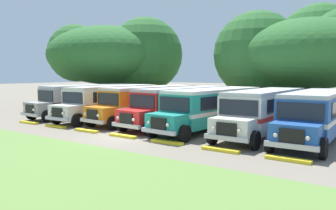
# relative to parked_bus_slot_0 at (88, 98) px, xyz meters

# --- Properties ---
(ground_plane) EXTENTS (220.00, 220.00, 0.00)m
(ground_plane) POSITION_rel_parked_bus_slot_0_xyz_m (9.95, -6.40, -1.58)
(ground_plane) COLOR slate
(parked_bus_slot_0) EXTENTS (3.33, 10.94, 2.82)m
(parked_bus_slot_0) POSITION_rel_parked_bus_slot_0_xyz_m (0.00, 0.00, 0.00)
(parked_bus_slot_0) COLOR #9E9993
(parked_bus_slot_0) RESTS_ON ground_plane
(parked_bus_slot_1) EXTENTS (2.89, 10.87, 2.82)m
(parked_bus_slot_1) POSITION_rel_parked_bus_slot_0_xyz_m (3.32, -0.29, 0.00)
(parked_bus_slot_1) COLOR silver
(parked_bus_slot_1) RESTS_ON ground_plane
(parked_bus_slot_2) EXTENTS (3.41, 10.95, 2.82)m
(parked_bus_slot_2) POSITION_rel_parked_bus_slot_0_xyz_m (6.88, 0.32, 0.00)
(parked_bus_slot_2) COLOR orange
(parked_bus_slot_2) RESTS_ON ground_plane
(parked_bus_slot_3) EXTENTS (3.43, 10.95, 2.82)m
(parked_bus_slot_3) POSITION_rel_parked_bus_slot_0_xyz_m (10.17, 0.13, 0.00)
(parked_bus_slot_3) COLOR red
(parked_bus_slot_3) RESTS_ON ground_plane
(parked_bus_slot_4) EXTENTS (3.40, 10.95, 2.82)m
(parked_bus_slot_4) POSITION_rel_parked_bus_slot_0_xyz_m (13.09, -0.43, 0.00)
(parked_bus_slot_4) COLOR teal
(parked_bus_slot_4) RESTS_ON ground_plane
(parked_bus_slot_5) EXTENTS (2.72, 10.85, 2.82)m
(parked_bus_slot_5) POSITION_rel_parked_bus_slot_0_xyz_m (16.63, -0.03, 0.00)
(parked_bus_slot_5) COLOR silver
(parked_bus_slot_5) RESTS_ON ground_plane
(parked_bus_slot_6) EXTENTS (2.79, 10.85, 2.82)m
(parked_bus_slot_6) POSITION_rel_parked_bus_slot_0_xyz_m (19.73, -0.07, 0.00)
(parked_bus_slot_6) COLOR #23519E
(parked_bus_slot_6) RESTS_ON ground_plane
(curb_wheelstop_0) EXTENTS (2.00, 0.36, 0.15)m
(curb_wheelstop_0) POSITION_rel_parked_bus_slot_0_xyz_m (0.13, -6.17, -1.51)
(curb_wheelstop_0) COLOR yellow
(curb_wheelstop_0) RESTS_ON ground_plane
(curb_wheelstop_1) EXTENTS (2.00, 0.36, 0.15)m
(curb_wheelstop_1) POSITION_rel_parked_bus_slot_0_xyz_m (3.40, -6.17, -1.51)
(curb_wheelstop_1) COLOR yellow
(curb_wheelstop_1) RESTS_ON ground_plane
(curb_wheelstop_2) EXTENTS (2.00, 0.36, 0.15)m
(curb_wheelstop_2) POSITION_rel_parked_bus_slot_0_xyz_m (6.68, -6.17, -1.51)
(curb_wheelstop_2) COLOR yellow
(curb_wheelstop_2) RESTS_ON ground_plane
(curb_wheelstop_3) EXTENTS (2.00, 0.36, 0.15)m
(curb_wheelstop_3) POSITION_rel_parked_bus_slot_0_xyz_m (9.95, -6.17, -1.51)
(curb_wheelstop_3) COLOR yellow
(curb_wheelstop_3) RESTS_ON ground_plane
(curb_wheelstop_4) EXTENTS (2.00, 0.36, 0.15)m
(curb_wheelstop_4) POSITION_rel_parked_bus_slot_0_xyz_m (13.23, -6.17, -1.51)
(curb_wheelstop_4) COLOR yellow
(curb_wheelstop_4) RESTS_ON ground_plane
(curb_wheelstop_5) EXTENTS (2.00, 0.36, 0.15)m
(curb_wheelstop_5) POSITION_rel_parked_bus_slot_0_xyz_m (16.50, -6.17, -1.51)
(curb_wheelstop_5) COLOR yellow
(curb_wheelstop_5) RESTS_ON ground_plane
(curb_wheelstop_6) EXTENTS (2.00, 0.36, 0.15)m
(curb_wheelstop_6) POSITION_rel_parked_bus_slot_0_xyz_m (19.78, -6.17, -1.51)
(curb_wheelstop_6) COLOR yellow
(curb_wheelstop_6) RESTS_ON ground_plane
(broad_shade_tree) EXTENTS (15.19, 15.00, 10.90)m
(broad_shade_tree) POSITION_rel_parked_bus_slot_0_xyz_m (15.88, 12.54, 4.39)
(broad_shade_tree) COLOR brown
(broad_shade_tree) RESTS_ON ground_plane
(secondary_tree) EXTENTS (16.86, 15.51, 10.62)m
(secondary_tree) POSITION_rel_parked_bus_slot_0_xyz_m (-5.79, 9.96, 4.49)
(secondary_tree) COLOR brown
(secondary_tree) RESTS_ON ground_plane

